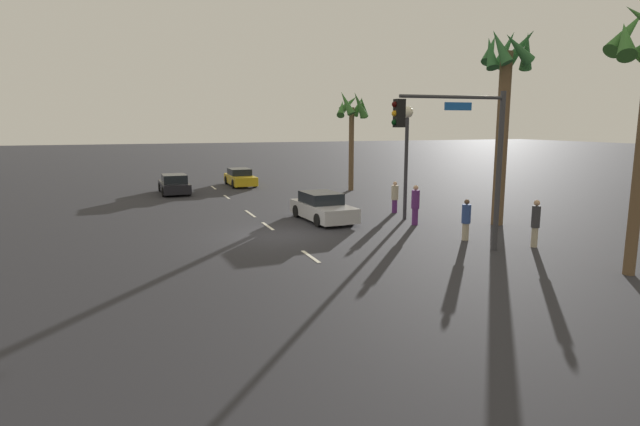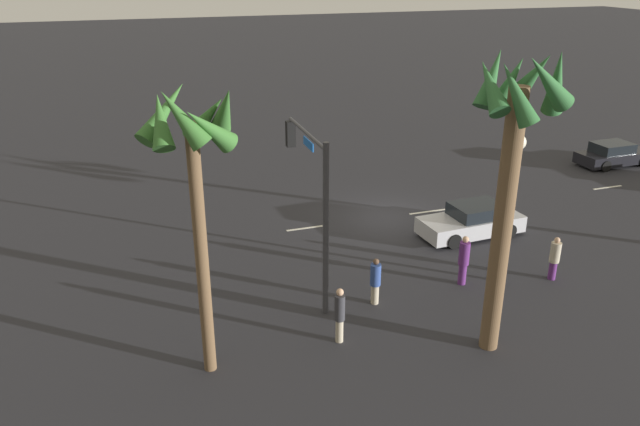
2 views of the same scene
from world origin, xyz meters
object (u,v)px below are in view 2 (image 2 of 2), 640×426
Objects in this scene: traffic_signal at (312,185)px; pedestrian_0 at (340,314)px; car_1 at (614,155)px; palm_tree_2 at (513,145)px; car_2 at (472,221)px; streetlamp at (513,180)px; pedestrian_3 at (464,259)px; palm_tree_1 at (194,153)px; pedestrian_2 at (375,280)px; pedestrian_1 at (555,257)px.

pedestrian_0 is at bearing 86.79° from traffic_signal.
palm_tree_2 is (16.96, 13.49, 5.82)m from car_1.
car_2 is 0.77× the size of traffic_signal.
pedestrian_0 reaches higher than car_1.
traffic_signal reaches higher than streetlamp.
streetlamp reaches higher than pedestrian_3.
car_1 is at bearing -144.83° from streetlamp.
pedestrian_3 is 0.23× the size of palm_tree_1.
car_2 is at bearing -106.22° from streetlamp.
pedestrian_1 is at bearing 175.97° from pedestrian_2.
palm_tree_2 is at bearing 33.03° from pedestrian_1.
traffic_signal is (8.01, 2.43, 3.38)m from car_2.
pedestrian_0 is 0.20× the size of palm_tree_2.
palm_tree_2 reaches higher than car_2.
palm_tree_2 reaches higher than pedestrian_3.
traffic_signal reaches higher than car_2.
car_2 is 2.66× the size of pedestrian_2.
pedestrian_0 is (21.23, 11.75, 0.38)m from car_1.
streetlamp reaches higher than pedestrian_1.
streetlamp is 3.65m from pedestrian_1.
palm_tree_2 is at bearing 71.21° from pedestrian_3.
palm_tree_1 is at bearing 6.05° from pedestrian_1.
traffic_signal reaches higher than pedestrian_3.
pedestrian_2 reaches higher than pedestrian_1.
pedestrian_2 is (5.07, -0.03, -3.08)m from streetlamp.
car_2 is 4.52m from pedestrian_1.
pedestrian_1 is at bearing 166.36° from streetlamp.
pedestrian_3 is at bearing -159.78° from pedestrian_0.
car_1 is 0.97× the size of car_2.
pedestrian_0 is at bearing 20.22° from pedestrian_3.
streetlamp is 3.01× the size of pedestrian_0.
car_2 is at bearing -125.50° from pedestrian_3.
pedestrian_3 reaches higher than pedestrian_2.
pedestrian_2 reaches higher than car_1.
traffic_signal is 0.71× the size of palm_tree_1.
car_1 is 2.60× the size of pedestrian_1.
pedestrian_0 is 7.13m from palm_tree_2.
palm_tree_2 is (2.77, 3.49, 2.46)m from streetlamp.
traffic_signal reaches higher than pedestrian_1.
palm_tree_1 is at bearing 1.11° from pedestrian_0.
pedestrian_1 is at bearing 99.30° from car_2.
palm_tree_2 is (-4.27, 1.73, 5.44)m from pedestrian_0.
pedestrian_3 is (2.64, 3.71, 0.36)m from car_2.
car_1 is 0.53× the size of palm_tree_1.
pedestrian_0 is 0.98× the size of pedestrian_3.
traffic_signal is at bearing -13.04° from pedestrian_1.
pedestrian_0 is (7.03, 1.75, -2.98)m from streetlamp.
palm_tree_1 is at bearing -11.29° from palm_tree_2.
traffic_signal is at bearing -51.08° from palm_tree_2.
car_1 is at bearing -158.15° from traffic_signal.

